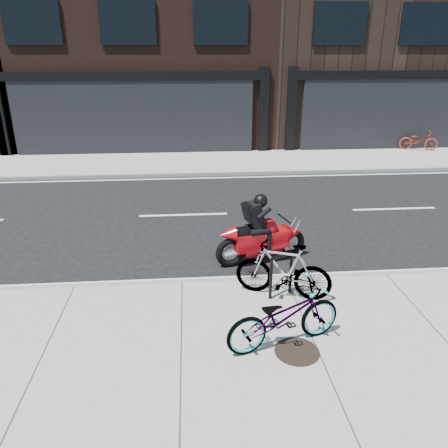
{
  "coord_description": "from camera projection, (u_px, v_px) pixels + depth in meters",
  "views": [
    {
      "loc": [
        0.2,
        -9.29,
        4.23
      ],
      "look_at": [
        0.88,
        -1.0,
        0.9
      ],
      "focal_mm": 35.0,
      "sensor_mm": 36.0,
      "label": 1
    }
  ],
  "objects": [
    {
      "name": "ground",
      "position": [
        183.0,
        245.0,
        10.15
      ],
      "size": [
        120.0,
        120.0,
        0.0
      ],
      "primitive_type": "plane",
      "color": "black",
      "rests_on": "ground"
    },
    {
      "name": "sidewalk_near",
      "position": [
        181.0,
        405.0,
        5.5
      ],
      "size": [
        60.0,
        6.0,
        0.13
      ],
      "primitive_type": "cube",
      "color": "gray",
      "rests_on": "ground"
    },
    {
      "name": "sidewalk_far",
      "position": [
        184.0,
        163.0,
        17.3
      ],
      "size": [
        60.0,
        3.5,
        0.13
      ],
      "primitive_type": "cube",
      "color": "gray",
      "rests_on": "ground"
    },
    {
      "name": "building_mideast",
      "position": [
        379.0,
        7.0,
        22.0
      ],
      "size": [
        12.0,
        10.0,
        12.5
      ],
      "primitive_type": "cube",
      "color": "black",
      "rests_on": "ground"
    },
    {
      "name": "bike_rack",
      "position": [
        281.0,
        272.0,
        7.66
      ],
      "size": [
        0.44,
        0.24,
        0.81
      ],
      "rotation": [
        0.0,
        0.0,
        0.43
      ],
      "color": "black",
      "rests_on": "sidewalk_near"
    },
    {
      "name": "bicycle_front",
      "position": [
        284.0,
        316.0,
        6.37
      ],
      "size": [
        1.93,
        1.14,
        0.96
      ],
      "primitive_type": "imported",
      "rotation": [
        0.0,
        0.0,
        1.87
      ],
      "color": "gray",
      "rests_on": "sidewalk_near"
    },
    {
      "name": "bicycle_rear",
      "position": [
        283.0,
        270.0,
        7.65
      ],
      "size": [
        1.76,
        1.06,
        1.02
      ],
      "primitive_type": "imported",
      "rotation": [
        0.0,
        0.0,
        4.35
      ],
      "color": "gray",
      "rests_on": "sidewalk_near"
    },
    {
      "name": "motorcycle",
      "position": [
        265.0,
        234.0,
        9.19
      ],
      "size": [
        2.01,
        0.77,
        1.53
      ],
      "rotation": [
        0.0,
        0.0,
        0.25
      ],
      "color": "black",
      "rests_on": "ground"
    },
    {
      "name": "bicycle_far",
      "position": [
        419.0,
        140.0,
        19.05
      ],
      "size": [
        1.68,
        0.99,
        0.84
      ],
      "primitive_type": "imported",
      "rotation": [
        0.0,
        0.0,
        1.28
      ],
      "color": "maroon",
      "rests_on": "sidewalk_far"
    },
    {
      "name": "manhole_cover",
      "position": [
        297.0,
        351.0,
        6.37
      ],
      "size": [
        0.86,
        0.86,
        0.02
      ],
      "primitive_type": "cylinder",
      "rotation": [
        0.0,
        0.0,
        0.38
      ],
      "color": "black",
      "rests_on": "sidewalk_near"
    }
  ]
}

